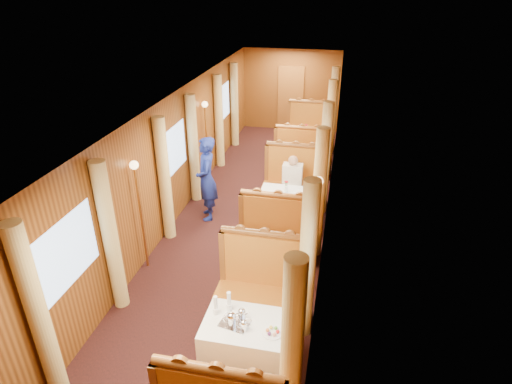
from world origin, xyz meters
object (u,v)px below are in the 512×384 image
(table_mid, at_px, (287,210))
(teapot_right, at_px, (244,327))
(passenger, at_px, (292,178))
(banquette_mid_aft, at_px, (293,185))
(fruit_plate, at_px, (273,332))
(banquette_mid_fwd, at_px, (278,236))
(teapot_left, at_px, (232,321))
(steward, at_px, (207,179))
(rose_vase_mid, at_px, (286,184))
(tea_tray, at_px, (234,323))
(table_near, at_px, (247,346))
(banquette_far_aft, at_px, (309,133))
(table_far, at_px, (305,147))
(rose_vase_far, at_px, (306,127))
(teapot_back, at_px, (242,315))
(banquette_far_fwd, at_px, (301,160))
(banquette_near_aft, at_px, (262,290))

(table_mid, distance_m, teapot_right, 3.64)
(teapot_right, distance_m, passenger, 4.33)
(banquette_mid_aft, relative_size, fruit_plate, 5.64)
(banquette_mid_fwd, distance_m, teapot_left, 2.60)
(steward, bearing_deg, rose_vase_mid, 68.05)
(fruit_plate, bearing_deg, tea_tray, 173.13)
(table_near, bearing_deg, teapot_left, -154.20)
(tea_tray, bearing_deg, banquette_far_aft, 89.02)
(table_far, distance_m, banquette_far_aft, 1.02)
(rose_vase_far, bearing_deg, teapot_left, -91.28)
(table_mid, height_order, teapot_back, teapot_back)
(table_near, bearing_deg, rose_vase_mid, 90.45)
(banquette_mid_fwd, xyz_separation_m, banquette_far_fwd, (0.00, 3.50, 0.00))
(table_far, bearing_deg, rose_vase_far, 97.80)
(banquette_far_aft, height_order, rose_vase_far, banquette_far_aft)
(fruit_plate, xyz_separation_m, steward, (-1.96, 3.65, 0.09))
(banquette_mid_aft, height_order, banquette_far_fwd, same)
(banquette_near_aft, height_order, teapot_back, banquette_near_aft)
(tea_tray, height_order, fruit_plate, fruit_plate)
(table_near, bearing_deg, fruit_plate, -15.42)
(banquette_near_aft, bearing_deg, passenger, 90.00)
(tea_tray, relative_size, teapot_left, 1.83)
(teapot_back, bearing_deg, banquette_mid_aft, 65.99)
(steward, bearing_deg, banquette_mid_fwd, 36.35)
(teapot_back, distance_m, rose_vase_far, 6.96)
(banquette_mid_aft, distance_m, teapot_right, 4.64)
(banquette_mid_aft, distance_m, rose_vase_mid, 1.12)
(table_far, distance_m, passenger, 2.81)
(banquette_far_fwd, xyz_separation_m, passenger, (-0.00, -1.77, 0.32))
(teapot_back, bearing_deg, teapot_left, -148.42)
(table_far, distance_m, teapot_right, 7.13)
(rose_vase_far, distance_m, passenger, 2.80)
(banquette_mid_aft, bearing_deg, steward, -149.51)
(banquette_far_fwd, xyz_separation_m, fruit_plate, (0.33, -6.08, 0.35))
(tea_tray, distance_m, rose_vase_mid, 3.55)
(banquette_mid_fwd, distance_m, table_far, 4.51)
(table_far, height_order, steward, steward)
(table_mid, bearing_deg, table_far, 90.00)
(banquette_far_fwd, xyz_separation_m, teapot_right, (-0.00, -6.10, 0.38))
(table_mid, height_order, fruit_plate, fruit_plate)
(table_near, height_order, fruit_plate, fruit_plate)
(table_near, xyz_separation_m, banquette_mid_aft, (0.00, 4.51, 0.05))
(banquette_near_aft, relative_size, passenger, 1.76)
(table_mid, distance_m, fruit_plate, 3.63)
(teapot_right, bearing_deg, banquette_far_aft, 81.27)
(rose_vase_far, relative_size, passenger, 0.47)
(banquette_far_fwd, xyz_separation_m, banquette_far_aft, (0.00, 2.03, 0.00))
(passenger, bearing_deg, rose_vase_far, 90.04)
(tea_tray, bearing_deg, banquette_mid_fwd, 86.87)
(table_mid, relative_size, table_far, 1.00)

